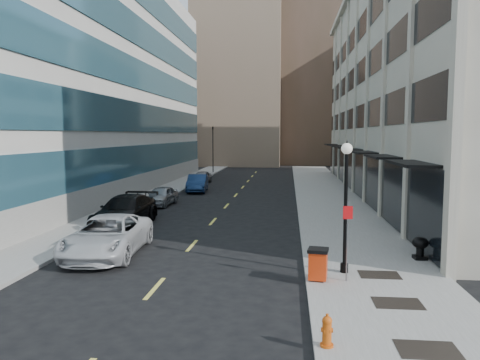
% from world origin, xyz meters
% --- Properties ---
extents(ground, '(160.00, 160.00, 0.00)m').
position_xyz_m(ground, '(0.00, 0.00, 0.00)').
color(ground, black).
rests_on(ground, ground).
extents(sidewalk_right, '(5.00, 80.00, 0.15)m').
position_xyz_m(sidewalk_right, '(7.50, 20.00, 0.07)').
color(sidewalk_right, gray).
rests_on(sidewalk_right, ground).
extents(sidewalk_left, '(3.00, 80.00, 0.15)m').
position_xyz_m(sidewalk_left, '(-6.50, 20.00, 0.07)').
color(sidewalk_left, gray).
rests_on(sidewalk_left, ground).
extents(building_right, '(15.30, 46.50, 18.25)m').
position_xyz_m(building_right, '(16.94, 26.99, 8.99)').
color(building_right, '#BFB7A1').
rests_on(building_right, ground).
extents(building_left, '(16.14, 46.00, 20.00)m').
position_xyz_m(building_left, '(-15.95, 27.00, 9.99)').
color(building_left, beige).
rests_on(building_left, ground).
extents(skyline_tan_near, '(14.00, 18.00, 28.00)m').
position_xyz_m(skyline_tan_near, '(-4.00, 68.00, 14.00)').
color(skyline_tan_near, '#7E6652').
rests_on(skyline_tan_near, ground).
extents(skyline_brown, '(12.00, 16.00, 34.00)m').
position_xyz_m(skyline_brown, '(8.00, 72.00, 17.00)').
color(skyline_brown, brown).
rests_on(skyline_brown, ground).
extents(skyline_tan_far, '(12.00, 14.00, 22.00)m').
position_xyz_m(skyline_tan_far, '(-14.00, 78.00, 11.00)').
color(skyline_tan_far, '#7E6652').
rests_on(skyline_tan_far, ground).
extents(skyline_stone, '(10.00, 14.00, 20.00)m').
position_xyz_m(skyline_stone, '(18.00, 66.00, 10.00)').
color(skyline_stone, '#BFB7A1').
rests_on(skyline_stone, ground).
extents(grate_near, '(1.40, 1.00, 0.01)m').
position_xyz_m(grate_near, '(7.60, -2.00, 0.15)').
color(grate_near, black).
rests_on(grate_near, sidewalk_right).
extents(grate_mid, '(1.40, 1.00, 0.01)m').
position_xyz_m(grate_mid, '(7.60, 1.00, 0.15)').
color(grate_mid, black).
rests_on(grate_mid, sidewalk_right).
extents(grate_far, '(1.40, 1.00, 0.01)m').
position_xyz_m(grate_far, '(7.60, 3.80, 0.15)').
color(grate_far, black).
rests_on(grate_far, sidewalk_right).
extents(road_centerline, '(0.15, 68.20, 0.01)m').
position_xyz_m(road_centerline, '(0.00, 17.00, 0.01)').
color(road_centerline, '#D8CC4C').
rests_on(road_centerline, ground).
extents(traffic_signal, '(0.66, 0.66, 6.98)m').
position_xyz_m(traffic_signal, '(-5.50, 48.00, 5.72)').
color(traffic_signal, black).
rests_on(traffic_signal, ground).
extents(car_white_van, '(3.07, 6.06, 1.64)m').
position_xyz_m(car_white_van, '(-3.20, 6.00, 0.82)').
color(car_white_van, silver).
rests_on(car_white_van, ground).
extents(car_black_pickup, '(2.59, 5.88, 1.68)m').
position_xyz_m(car_black_pickup, '(-4.65, 12.20, 0.84)').
color(car_black_pickup, black).
rests_on(car_black_pickup, ground).
extents(car_silver_sedan, '(1.91, 4.13, 1.37)m').
position_xyz_m(car_silver_sedan, '(-4.70, 19.82, 0.68)').
color(car_silver_sedan, gray).
rests_on(car_silver_sedan, ground).
extents(car_blue_sedan, '(2.08, 4.78, 1.53)m').
position_xyz_m(car_blue_sedan, '(-3.67, 28.00, 0.76)').
color(car_blue_sedan, navy).
rests_on(car_blue_sedan, ground).
extents(car_grey_sedan, '(1.76, 3.90, 1.30)m').
position_xyz_m(car_grey_sedan, '(-4.58, 35.00, 0.65)').
color(car_grey_sedan, gray).
rests_on(car_grey_sedan, ground).
extents(fire_hydrant, '(0.32, 0.32, 0.78)m').
position_xyz_m(fire_hydrant, '(5.30, -2.05, 0.53)').
color(fire_hydrant, '#DF560F').
rests_on(fire_hydrant, sidewalk_right).
extents(trash_bin, '(0.77, 0.81, 1.09)m').
position_xyz_m(trash_bin, '(5.40, 2.99, 0.74)').
color(trash_bin, red).
rests_on(trash_bin, sidewalk_right).
extents(lamppost, '(0.39, 0.39, 4.75)m').
position_xyz_m(lamppost, '(6.40, 4.00, 2.94)').
color(lamppost, black).
rests_on(lamppost, sidewalk_right).
extents(sign_post, '(0.32, 0.07, 2.74)m').
position_xyz_m(sign_post, '(6.36, 2.99, 1.89)').
color(sign_post, slate).
rests_on(sign_post, sidewalk_right).
extents(urn_planter, '(0.64, 0.64, 0.89)m').
position_xyz_m(urn_planter, '(9.60, 6.11, 0.69)').
color(urn_planter, black).
rests_on(urn_planter, sidewalk_right).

